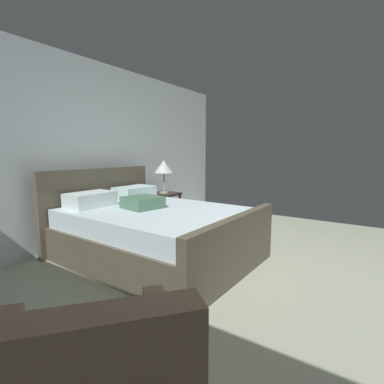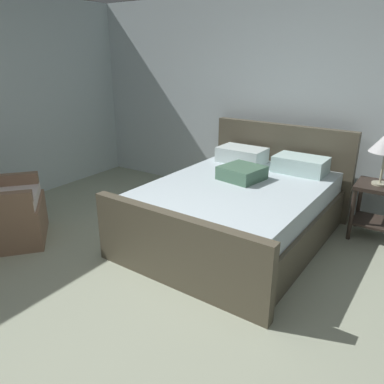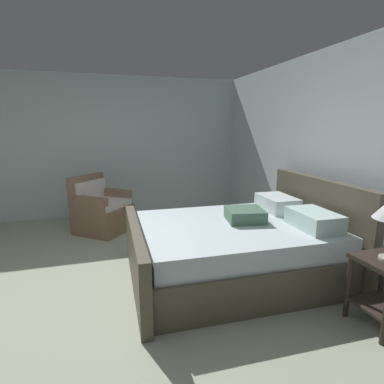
{
  "view_description": "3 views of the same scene",
  "coord_description": "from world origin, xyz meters",
  "views": [
    {
      "loc": [
        -2.65,
        -0.52,
        1.3
      ],
      "look_at": [
        -0.3,
        1.06,
        0.9
      ],
      "focal_mm": 26.68,
      "sensor_mm": 36.0,
      "label": 1
    },
    {
      "loc": [
        1.48,
        -1.54,
        1.87
      ],
      "look_at": [
        -0.18,
        0.96,
        0.75
      ],
      "focal_mm": 34.85,
      "sensor_mm": 36.0,
      "label": 2
    },
    {
      "loc": [
        2.84,
        0.36,
        1.66
      ],
      "look_at": [
        -0.41,
        1.33,
        0.93
      ],
      "focal_mm": 28.52,
      "sensor_mm": 36.0,
      "label": 3
    }
  ],
  "objects": [
    {
      "name": "wall_back",
      "position": [
        0.0,
        3.06,
        1.29
      ],
      "size": [
        6.31,
        0.12,
        2.59
      ],
      "primitive_type": "cube",
      "color": "silver",
      "rests_on": "ground"
    },
    {
      "name": "armchair",
      "position": [
        -2.13,
        0.3,
        0.35
      ],
      "size": [
        1.02,
        1.02,
        0.9
      ],
      "color": "#896850",
      "rests_on": "ground"
    },
    {
      "name": "bed",
      "position": [
        -0.11,
        1.78,
        0.34
      ],
      "size": [
        1.82,
        2.3,
        1.07
      ],
      "color": "brown",
      "rests_on": "ground"
    },
    {
      "name": "ground_plane",
      "position": [
        0.0,
        0.0,
        -0.01
      ],
      "size": [
        6.19,
        6.0,
        0.02
      ],
      "primitive_type": "cube",
      "color": "#A3AB92"
    },
    {
      "name": "wall_side_left",
      "position": [
        -3.16,
        0.0,
        1.29
      ],
      "size": [
        0.12,
        6.12,
        2.59
      ],
      "primitive_type": "cube",
      "color": "silver",
      "rests_on": "ground"
    }
  ]
}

